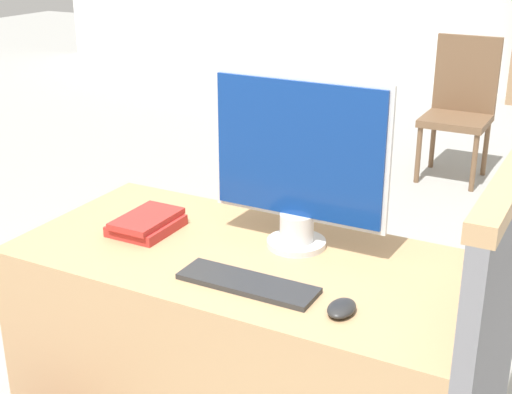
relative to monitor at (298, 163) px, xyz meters
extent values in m
cube|color=tan|center=(-0.11, -0.13, -0.65)|extent=(1.43, 0.70, 0.75)
cube|color=slate|center=(0.63, -0.09, -0.48)|extent=(0.05, 0.79, 1.08)
cylinder|color=silver|center=(0.00, 0.00, -0.26)|extent=(0.19, 0.19, 0.02)
cylinder|color=silver|center=(0.00, 0.00, -0.21)|extent=(0.11, 0.11, 0.09)
cube|color=silver|center=(0.00, 0.00, 0.04)|extent=(0.57, 0.01, 0.45)
cube|color=navy|center=(0.00, 0.00, 0.04)|extent=(0.54, 0.02, 0.42)
cube|color=#2D2D2D|center=(-0.01, -0.31, -0.27)|extent=(0.40, 0.12, 0.02)
ellipsoid|color=#262626|center=(0.28, -0.32, -0.26)|extent=(0.07, 0.11, 0.03)
cube|color=#B72D28|center=(-0.49, -0.12, -0.26)|extent=(0.18, 0.22, 0.03)
cube|color=#B72D28|center=(-0.48, -0.13, -0.23)|extent=(0.15, 0.24, 0.02)
cylinder|color=brown|center=(-0.37, 2.82, -0.82)|extent=(0.04, 0.04, 0.40)
cylinder|color=brown|center=(0.01, 2.82, -0.82)|extent=(0.04, 0.04, 0.40)
cylinder|color=brown|center=(-0.37, 3.20, -0.82)|extent=(0.04, 0.04, 0.40)
cylinder|color=brown|center=(0.01, 3.20, -0.82)|extent=(0.04, 0.04, 0.40)
cube|color=brown|center=(-0.18, 3.01, -0.60)|extent=(0.44, 0.44, 0.05)
cube|color=brown|center=(-0.18, 3.21, -0.31)|extent=(0.44, 0.04, 0.53)
camera|label=1|loc=(0.85, -1.86, 0.68)|focal=50.00mm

